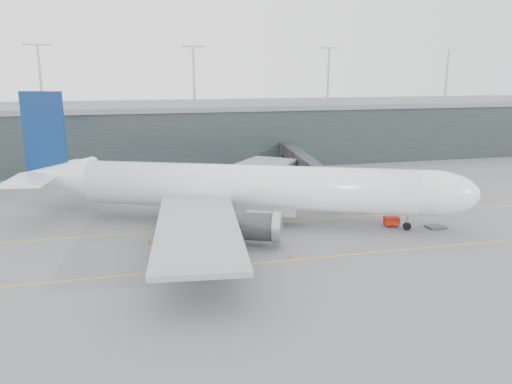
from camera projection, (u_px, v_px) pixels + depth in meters
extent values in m
plane|color=#5A595E|center=(203.00, 220.00, 80.29)|extent=(320.00, 320.00, 0.00)
cube|color=gold|center=(207.00, 228.00, 76.51)|extent=(160.00, 0.25, 0.02)
cube|color=gold|center=(226.00, 266.00, 61.41)|extent=(160.00, 0.25, 0.02)
cube|color=gold|center=(214.00, 191.00, 100.32)|extent=(0.25, 60.00, 0.02)
cube|color=#1D2827|center=(172.00, 134.00, 133.36)|extent=(240.00, 35.00, 14.00)
cube|color=slate|center=(171.00, 105.00, 131.57)|extent=(240.00, 36.00, 1.20)
cylinder|color=#9E9EA3|center=(40.00, 78.00, 113.41)|extent=(0.60, 0.60, 14.00)
cylinder|color=#9E9EA3|center=(194.00, 77.00, 121.56)|extent=(0.60, 0.60, 14.00)
cylinder|color=#9E9EA3|center=(328.00, 77.00, 129.71)|extent=(0.60, 0.60, 14.00)
cylinder|color=#9E9EA3|center=(447.00, 76.00, 137.86)|extent=(0.60, 0.60, 14.00)
cylinder|color=white|center=(247.00, 187.00, 77.50)|extent=(49.84, 25.91, 6.89)
ellipsoid|color=white|center=(429.00, 193.00, 73.53)|extent=(16.00, 11.90, 6.89)
cone|color=white|center=(58.00, 176.00, 81.93)|extent=(13.82, 10.78, 6.61)
cube|color=gray|center=(240.00, 203.00, 78.29)|extent=(18.54, 11.93, 2.22)
cube|color=black|center=(460.00, 187.00, 72.65)|extent=(3.53, 4.01, 0.89)
cube|color=gray|center=(198.00, 226.00, 61.70)|extent=(13.57, 33.13, 0.61)
cylinder|color=#343438|center=(251.00, 226.00, 67.74)|extent=(8.67, 6.57, 3.89)
cube|color=gray|center=(245.00, 172.00, 94.79)|extent=(27.87, 31.43, 0.61)
cylinder|color=#343438|center=(270.00, 191.00, 88.02)|extent=(8.67, 6.57, 3.89)
cube|color=navy|center=(44.00, 133.00, 80.52)|extent=(6.88, 3.28, 13.33)
cube|color=white|center=(29.00, 180.00, 76.09)|extent=(7.36, 10.71, 0.39)
cube|color=white|center=(70.00, 166.00, 87.83)|extent=(10.93, 11.65, 0.39)
cylinder|color=black|center=(407.00, 226.00, 75.18)|extent=(1.30, 0.88, 1.22)
cylinder|color=#9E9EA3|center=(407.00, 221.00, 74.98)|extent=(0.33, 0.33, 2.89)
cylinder|color=black|center=(212.00, 228.00, 74.24)|extent=(1.55, 1.07, 1.44)
cylinder|color=black|center=(227.00, 209.00, 84.48)|extent=(1.55, 1.07, 1.44)
cube|color=#2C2B30|center=(333.00, 184.00, 84.51)|extent=(3.44, 3.78, 2.70)
cube|color=#2C2B30|center=(321.00, 174.00, 92.21)|extent=(3.77, 12.71, 2.41)
cube|color=#2C2B30|center=(305.00, 162.00, 104.27)|extent=(4.01, 12.73, 2.50)
cube|color=#2C2B30|center=(293.00, 153.00, 116.33)|extent=(4.25, 12.76, 2.60)
cylinder|color=#9E9EA3|center=(319.00, 189.00, 93.56)|extent=(0.48, 0.48, 3.66)
cube|color=#343438|center=(319.00, 197.00, 93.91)|extent=(2.07, 1.65, 0.67)
cylinder|color=#2C2B30|center=(270.00, 149.00, 122.54)|extent=(3.85, 3.85, 2.89)
cylinder|color=#2C2B30|center=(270.00, 161.00, 123.27)|extent=(1.73, 1.73, 3.47)
cube|color=red|center=(392.00, 221.00, 77.18)|extent=(2.34, 1.63, 1.30)
cylinder|color=black|center=(388.00, 226.00, 76.75)|extent=(0.41, 0.19, 0.40)
cylinder|color=black|center=(397.00, 226.00, 76.96)|extent=(0.41, 0.19, 0.40)
cylinder|color=black|center=(385.00, 224.00, 77.71)|extent=(0.41, 0.19, 0.40)
cylinder|color=black|center=(395.00, 224.00, 77.92)|extent=(0.41, 0.19, 0.40)
cube|color=#343338|center=(436.00, 227.00, 76.40)|extent=(2.82, 2.31, 0.27)
cube|color=#343438|center=(177.00, 206.00, 88.09)|extent=(2.17, 1.88, 0.19)
cube|color=#A4A9B0|center=(176.00, 202.00, 87.89)|extent=(1.78, 1.71, 1.41)
cube|color=navy|center=(176.00, 198.00, 87.72)|extent=(1.84, 1.76, 0.08)
cube|color=#343438|center=(173.00, 203.00, 90.26)|extent=(1.86, 1.53, 0.18)
cube|color=silver|center=(173.00, 199.00, 90.07)|extent=(1.50, 1.42, 1.33)
cube|color=navy|center=(172.00, 195.00, 89.91)|extent=(1.55, 1.46, 0.07)
cube|color=#343438|center=(189.00, 205.00, 89.05)|extent=(2.14, 1.87, 0.18)
cube|color=silver|center=(189.00, 200.00, 88.85)|extent=(1.76, 1.69, 1.38)
cube|color=navy|center=(189.00, 197.00, 88.68)|extent=(1.82, 1.75, 0.07)
cone|color=#E4470C|center=(420.00, 211.00, 84.34)|extent=(0.50, 0.50, 0.80)
cone|color=#EB520D|center=(292.00, 255.00, 64.10)|extent=(0.42, 0.42, 0.67)
cone|color=#F03F0D|center=(241.00, 196.00, 94.08)|extent=(0.49, 0.49, 0.78)
cone|color=#E75C0C|center=(149.00, 241.00, 69.43)|extent=(0.46, 0.46, 0.73)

